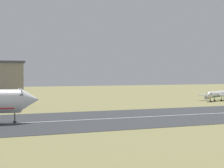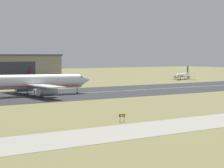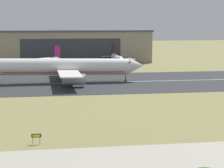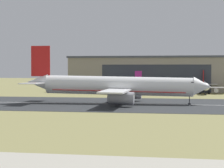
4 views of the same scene
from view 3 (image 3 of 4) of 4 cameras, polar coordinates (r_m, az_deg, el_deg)
ground_plane at (r=95.35m, az=2.71°, el=-4.67°), size 749.60×749.60×0.00m
runway_strip at (r=152.53m, az=-1.82°, el=0.22°), size 509.60×52.09×0.06m
runway_centreline at (r=152.53m, az=-1.82°, el=0.23°), size 458.64×0.70×0.01m
taxiway_road at (r=69.44m, az=7.46°, el=-9.65°), size 382.20×15.78×0.05m
hangar_building at (r=229.39m, az=-5.58°, el=4.97°), size 83.55×26.25×16.69m
airplane_landing at (r=151.83m, az=-6.41°, el=2.19°), size 57.89×44.75×18.20m
airplane_parked_west at (r=205.37m, az=-8.40°, el=2.97°), size 18.71×20.65×9.79m
airplane_parked_far_east at (r=211.11m, az=0.65°, el=3.33°), size 17.72×22.46×10.09m
runway_sign at (r=77.47m, az=-9.86°, el=-6.76°), size 1.69×0.13×1.86m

